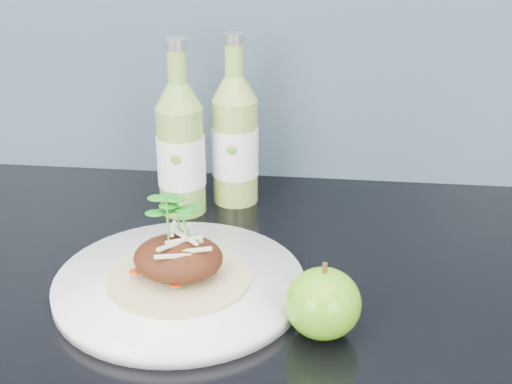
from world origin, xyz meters
TOP-DOWN VIEW (x-y plane):
  - dinner_plate at (-0.05, 1.64)m, footprint 0.32×0.32m
  - pork_taco at (-0.05, 1.64)m, footprint 0.16×0.16m
  - green_apple at (0.11, 1.57)m, footprint 0.08×0.08m
  - cider_bottle_left at (-0.09, 1.84)m, footprint 0.09×0.09m
  - cider_bottle_right at (-0.02, 1.88)m, footprint 0.07×0.07m

SIDE VIEW (x-z plane):
  - dinner_plate at x=-0.05m, z-range 0.90..0.92m
  - green_apple at x=0.11m, z-range 0.90..0.98m
  - pork_taco at x=-0.05m, z-range 0.89..1.00m
  - cider_bottle_left at x=-0.09m, z-range 0.87..1.11m
  - cider_bottle_right at x=-0.02m, z-range 0.87..1.11m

